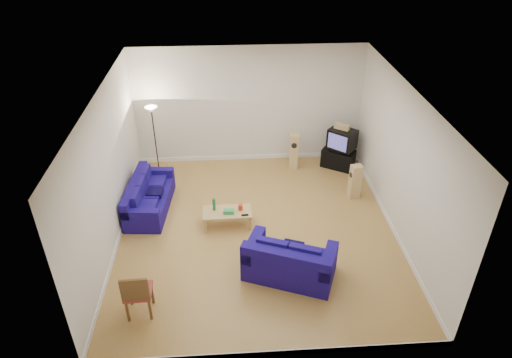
{
  "coord_description": "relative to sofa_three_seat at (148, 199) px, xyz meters",
  "views": [
    {
      "loc": [
        -0.56,
        -7.94,
        6.33
      ],
      "look_at": [
        0.0,
        0.4,
        1.1
      ],
      "focal_mm": 32.0,
      "sensor_mm": 36.0,
      "label": 1
    }
  ],
  "objects": [
    {
      "name": "red_canister",
      "position": [
        2.15,
        -0.73,
        0.18
      ],
      "size": [
        0.11,
        0.11,
        0.14
      ],
      "primitive_type": "cylinder",
      "rotation": [
        0.0,
        0.0,
        0.11
      ],
      "color": "red",
      "rests_on": "coffee_table"
    },
    {
      "name": "av_receiver",
      "position": [
        4.86,
        1.64,
        0.29
      ],
      "size": [
        0.56,
        0.53,
        0.1
      ],
      "primitive_type": "cube",
      "rotation": [
        0.0,
        0.0,
        -0.56
      ],
      "color": "black",
      "rests_on": "tv_stand"
    },
    {
      "name": "remote",
      "position": [
        2.24,
        -0.95,
        0.12
      ],
      "size": [
        0.16,
        0.06,
        0.02
      ],
      "primitive_type": "cube",
      "rotation": [
        0.0,
        0.0,
        0.08
      ],
      "color": "black",
      "rests_on": "coffee_table"
    },
    {
      "name": "dining_chair",
      "position": [
        0.29,
        -3.25,
        0.27
      ],
      "size": [
        0.49,
        0.49,
        0.98
      ],
      "rotation": [
        0.0,
        0.0,
        0.04
      ],
      "color": "brown",
      "rests_on": "ground"
    },
    {
      "name": "coffee_table",
      "position": [
        1.85,
        -0.77,
        0.06
      ],
      "size": [
        1.08,
        0.55,
        0.39
      ],
      "rotation": [
        0.0,
        0.0,
        0.02
      ],
      "color": "tan",
      "rests_on": "ground"
    },
    {
      "name": "bottle",
      "position": [
        1.57,
        -0.7,
        0.26
      ],
      "size": [
        0.08,
        0.08,
        0.3
      ],
      "primitive_type": "cylinder",
      "rotation": [
        0.0,
        0.0,
        -0.25
      ],
      "color": "#197233",
      "rests_on": "coffee_table"
    },
    {
      "name": "room",
      "position": [
        2.5,
        -1.01,
        1.27
      ],
      "size": [
        6.01,
        6.51,
        3.21
      ],
      "color": "brown",
      "rests_on": "ground"
    },
    {
      "name": "speaker_left",
      "position": [
        3.67,
        1.69,
        0.23
      ],
      "size": [
        0.27,
        0.33,
        1.01
      ],
      "rotation": [
        0.0,
        0.0,
        -0.12
      ],
      "color": "tan",
      "rests_on": "ground"
    },
    {
      "name": "sofa_three_seat",
      "position": [
        0.0,
        0.0,
        0.0
      ],
      "size": [
        0.99,
        2.0,
        0.75
      ],
      "rotation": [
        0.0,
        0.0,
        -1.65
      ],
      "color": "#0C005C",
      "rests_on": "ground"
    },
    {
      "name": "tv_stand",
      "position": [
        4.88,
        1.64,
        -0.02
      ],
      "size": [
        0.96,
        0.84,
        0.51
      ],
      "primitive_type": "cube",
      "rotation": [
        0.0,
        0.0,
        -0.56
      ],
      "color": "black",
      "rests_on": "ground"
    },
    {
      "name": "tissue_box",
      "position": [
        1.89,
        -0.85,
        0.16
      ],
      "size": [
        0.23,
        0.13,
        0.09
      ],
      "primitive_type": "cube",
      "rotation": [
        0.0,
        0.0,
        -0.05
      ],
      "color": "green",
      "rests_on": "coffee_table"
    },
    {
      "name": "sofa_loveseat",
      "position": [
        3.02,
        -2.46,
        0.04
      ],
      "size": [
        1.93,
        1.51,
        0.85
      ],
      "rotation": [
        0.0,
        0.0,
        -0.38
      ],
      "color": "#0C005C",
      "rests_on": "ground"
    },
    {
      "name": "floor_lamp",
      "position": [
        0.05,
        1.67,
        1.28
      ],
      "size": [
        0.32,
        0.32,
        1.88
      ],
      "color": "black",
      "rests_on": "ground"
    },
    {
      "name": "speaker_right",
      "position": [
        4.95,
        0.16,
        0.17
      ],
      "size": [
        0.3,
        0.25,
        0.89
      ],
      "rotation": [
        0.0,
        0.0,
        -1.4
      ],
      "color": "tan",
      "rests_on": "ground"
    },
    {
      "name": "television",
      "position": [
        4.92,
        1.58,
        0.6
      ],
      "size": [
        0.83,
        0.82,
        0.52
      ],
      "rotation": [
        0.0,
        0.0,
        -0.74
      ],
      "color": "black",
      "rests_on": "av_receiver"
    },
    {
      "name": "centre_speaker",
      "position": [
        4.9,
        1.65,
        0.93
      ],
      "size": [
        0.41,
        0.36,
        0.14
      ],
      "primitive_type": "cube",
      "rotation": [
        0.0,
        0.0,
        -0.63
      ],
      "color": "tan",
      "rests_on": "television"
    }
  ]
}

